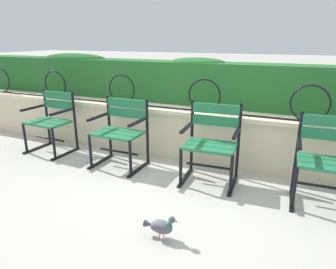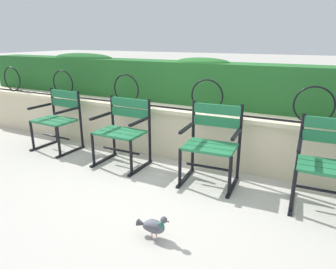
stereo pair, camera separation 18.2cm
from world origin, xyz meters
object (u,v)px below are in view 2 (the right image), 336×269
Objects in this scene: park_chair_centre_left at (123,129)px; park_chair_leftmost at (58,118)px; park_chair_centre_right at (212,142)px; park_chair_rightmost at (332,162)px; pigeon_near_chairs at (153,226)px.

park_chair_leftmost is at bearing 177.75° from park_chair_centre_left.
park_chair_rightmost is (1.19, -0.03, -0.00)m from park_chair_centre_right.
park_chair_centre_right is 1.19m from park_chair_rightmost.
park_chair_rightmost is 3.01× the size of pigeon_near_chairs.
park_chair_centre_right is at bearing 0.85° from park_chair_centre_left.
park_chair_leftmost is 3.54m from park_chair_rightmost.
park_chair_centre_right is (1.18, 0.02, 0.01)m from park_chair_centre_left.
pigeon_near_chairs is (-0.07, -1.21, -0.36)m from park_chair_centre_right.
park_chair_rightmost is (3.54, -0.05, 0.01)m from park_chair_leftmost.
park_chair_centre_right is 1.02× the size of park_chair_rightmost.
park_chair_leftmost is at bearing 179.29° from park_chair_centre_right.
park_chair_centre_left reaches higher than pigeon_near_chairs.
pigeon_near_chairs is (-1.25, -1.18, -0.36)m from park_chair_rightmost.
park_chair_centre_left is 1.18m from park_chair_centre_right.
park_chair_rightmost reaches higher than park_chair_centre_left.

